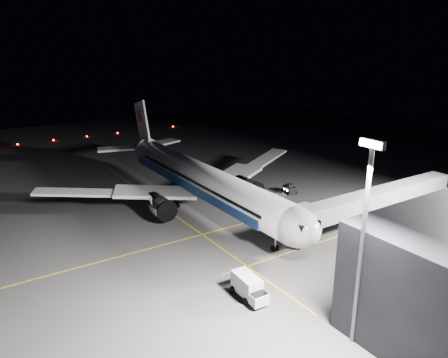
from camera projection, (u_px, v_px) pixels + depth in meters
name	position (u px, v px, depth m)	size (l,w,h in m)	color
ground	(203.00, 207.00, 79.01)	(200.00, 200.00, 0.00)	#4C4C4F
guide_line_main	(234.00, 226.00, 71.01)	(0.25, 80.00, 0.01)	gold
guide_line_cross	(173.00, 214.00, 75.89)	(70.00, 0.25, 0.01)	gold
guide_line_side	(332.00, 238.00, 66.60)	(0.25, 40.00, 0.01)	gold
airliner	(199.00, 179.00, 78.30)	(61.48, 54.22, 16.64)	silver
jet_bridge	(370.00, 200.00, 69.39)	(3.60, 34.40, 6.30)	#B2B2B7
floodlight_mast_south	(364.00, 228.00, 40.16)	(2.40, 0.67, 20.70)	#59595E
taxiway_lights	(87.00, 136.00, 136.52)	(0.44, 60.44, 0.44)	#FF140A
service_truck	(249.00, 287.00, 50.75)	(5.43, 2.62, 2.71)	silver
baggage_tug	(290.00, 189.00, 86.11)	(2.99, 2.56, 1.93)	black
safety_cone_a	(232.00, 183.00, 91.41)	(0.35, 0.35, 0.53)	#FF420A
safety_cone_b	(218.00, 189.00, 87.48)	(0.44, 0.44, 0.66)	#FF420A
safety_cone_c	(250.00, 186.00, 89.78)	(0.44, 0.44, 0.67)	#FF420A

